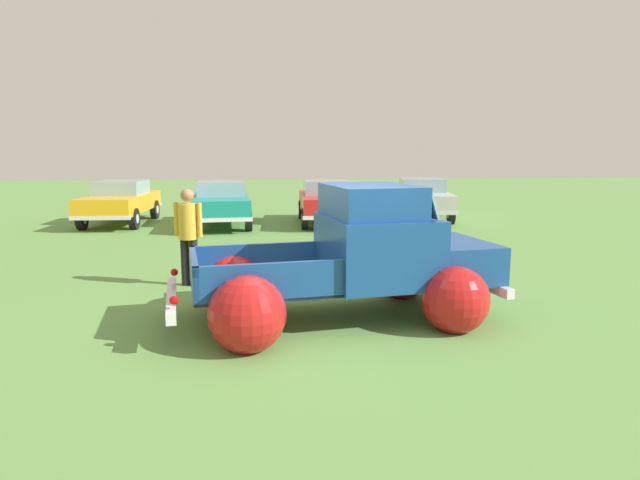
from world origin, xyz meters
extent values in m
plane|color=#609347|center=(0.00, 0.00, 0.00)|extent=(80.00, 80.00, 0.00)
cylinder|color=black|center=(1.31, 1.07, 0.38)|extent=(0.78, 0.33, 0.76)
cylinder|color=silver|center=(1.31, 1.07, 0.38)|extent=(0.37, 0.28, 0.34)
cylinder|color=black|center=(1.56, -0.65, 0.38)|extent=(0.78, 0.33, 0.76)
cylinder|color=silver|center=(1.56, -0.65, 0.38)|extent=(0.37, 0.28, 0.34)
cylinder|color=black|center=(-1.46, 0.66, 0.38)|extent=(0.78, 0.33, 0.76)
cylinder|color=silver|center=(-1.46, 0.66, 0.38)|extent=(0.37, 0.28, 0.34)
cylinder|color=black|center=(-1.21, -1.06, 0.38)|extent=(0.78, 0.33, 0.76)
cylinder|color=silver|center=(-1.21, -1.06, 0.38)|extent=(0.37, 0.28, 0.34)
sphere|color=red|center=(-1.47, 0.71, 0.44)|extent=(1.09, 1.09, 0.96)
sphere|color=red|center=(-1.20, -1.11, 0.44)|extent=(1.09, 1.09, 0.96)
cube|color=olive|center=(-0.94, -0.14, 0.54)|extent=(2.25, 1.82, 0.04)
cube|color=#19478C|center=(-1.05, 0.58, 0.77)|extent=(2.04, 0.38, 0.50)
cube|color=#19478C|center=(-0.83, -0.86, 0.77)|extent=(2.04, 0.38, 0.50)
cube|color=#19478C|center=(0.03, 0.01, 0.77)|extent=(0.30, 1.54, 0.50)
cube|color=#19478C|center=(-1.91, -0.28, 0.77)|extent=(0.30, 1.54, 0.50)
cube|color=#19478C|center=(0.64, 0.09, 0.99)|extent=(1.68, 1.89, 0.95)
cube|color=#19478C|center=(0.54, 0.08, 1.70)|extent=(1.36, 1.69, 0.45)
cube|color=#8CADB7|center=(1.18, 0.17, 1.68)|extent=(0.36, 1.47, 0.38)
cube|color=#19478C|center=(1.68, 0.25, 0.80)|extent=(1.47, 1.78, 0.55)
sphere|color=red|center=(1.30, 1.10, 0.42)|extent=(1.04, 1.04, 0.92)
sphere|color=red|center=(1.57, -0.68, 0.42)|extent=(1.04, 1.04, 0.92)
cube|color=silver|center=(-2.22, -0.33, 0.46)|extent=(0.41, 1.98, 0.14)
cube|color=silver|center=(2.22, 0.33, 0.46)|extent=(0.41, 1.98, 0.14)
sphere|color=red|center=(-2.29, 0.46, 0.64)|extent=(0.12, 0.12, 0.11)
sphere|color=red|center=(-2.06, -1.10, 0.64)|extent=(0.12, 0.12, 0.11)
cylinder|color=black|center=(-4.91, 9.74, 0.33)|extent=(0.23, 0.67, 0.66)
cylinder|color=silver|center=(-4.91, 9.74, 0.33)|extent=(0.22, 0.31, 0.30)
cylinder|color=black|center=(-6.49, 9.80, 0.33)|extent=(0.23, 0.67, 0.66)
cylinder|color=silver|center=(-6.49, 9.80, 0.33)|extent=(0.22, 0.31, 0.30)
cylinder|color=black|center=(-4.79, 12.47, 0.33)|extent=(0.23, 0.67, 0.66)
cylinder|color=silver|center=(-4.79, 12.47, 0.33)|extent=(0.22, 0.31, 0.30)
cylinder|color=black|center=(-6.38, 12.54, 0.33)|extent=(0.23, 0.67, 0.66)
cylinder|color=silver|center=(-6.38, 12.54, 0.33)|extent=(0.22, 0.31, 0.30)
cube|color=#F2A819|center=(-5.64, 11.14, 0.71)|extent=(1.89, 4.34, 0.55)
cube|color=#8CADB7|center=(-5.64, 11.31, 1.21)|extent=(1.54, 1.85, 0.45)
cube|color=silver|center=(-5.55, 13.23, 0.45)|extent=(1.77, 0.18, 0.12)
cube|color=silver|center=(-5.73, 9.04, 0.45)|extent=(1.77, 0.18, 0.12)
cylinder|color=black|center=(-1.38, 8.99, 0.33)|extent=(0.24, 0.67, 0.66)
cylinder|color=silver|center=(-1.38, 8.99, 0.33)|extent=(0.23, 0.31, 0.30)
cylinder|color=black|center=(-2.98, 8.89, 0.33)|extent=(0.24, 0.67, 0.66)
cylinder|color=silver|center=(-2.98, 8.89, 0.33)|extent=(0.23, 0.31, 0.30)
cylinder|color=black|center=(-1.57, 11.78, 0.33)|extent=(0.24, 0.67, 0.66)
cylinder|color=silver|center=(-1.57, 11.78, 0.33)|extent=(0.23, 0.31, 0.30)
cylinder|color=black|center=(-3.17, 11.68, 0.33)|extent=(0.24, 0.67, 0.66)
cylinder|color=silver|center=(-3.17, 11.68, 0.33)|extent=(0.23, 0.31, 0.30)
cube|color=teal|center=(-2.27, 10.34, 0.71)|extent=(2.01, 4.47, 0.55)
cube|color=#8CADB7|center=(-2.29, 10.51, 1.21)|extent=(1.60, 1.93, 0.45)
cube|color=silver|center=(-2.42, 12.47, 0.45)|extent=(1.79, 0.22, 0.12)
cube|color=silver|center=(-2.13, 8.20, 0.45)|extent=(1.79, 0.22, 0.12)
cylinder|color=black|center=(1.94, 9.07, 0.33)|extent=(0.23, 0.67, 0.66)
cylinder|color=silver|center=(1.94, 9.07, 0.33)|extent=(0.22, 0.31, 0.30)
cylinder|color=black|center=(0.34, 9.14, 0.33)|extent=(0.23, 0.67, 0.66)
cylinder|color=silver|center=(0.34, 9.14, 0.33)|extent=(0.22, 0.31, 0.30)
cylinder|color=black|center=(2.05, 11.83, 0.33)|extent=(0.23, 0.67, 0.66)
cylinder|color=silver|center=(2.05, 11.83, 0.33)|extent=(0.22, 0.31, 0.30)
cylinder|color=black|center=(0.46, 11.90, 0.33)|extent=(0.23, 0.67, 0.66)
cylinder|color=silver|center=(0.46, 11.90, 0.33)|extent=(0.22, 0.31, 0.30)
cube|color=red|center=(1.20, 10.48, 0.71)|extent=(1.89, 4.39, 0.55)
cube|color=#8CADB7|center=(1.20, 10.66, 1.21)|extent=(1.55, 1.87, 0.45)
cube|color=silver|center=(1.28, 12.60, 0.45)|extent=(1.78, 0.17, 0.12)
cube|color=silver|center=(1.11, 8.37, 0.45)|extent=(1.78, 0.17, 0.12)
cylinder|color=black|center=(5.31, 9.91, 0.33)|extent=(0.31, 0.68, 0.66)
cylinder|color=silver|center=(5.31, 9.91, 0.33)|extent=(0.26, 0.33, 0.30)
cylinder|color=black|center=(3.72, 10.18, 0.33)|extent=(0.31, 0.68, 0.66)
cylinder|color=silver|center=(3.72, 10.18, 0.33)|extent=(0.26, 0.33, 0.30)
cylinder|color=black|center=(5.80, 12.69, 0.33)|extent=(0.31, 0.68, 0.66)
cylinder|color=silver|center=(5.80, 12.69, 0.33)|extent=(0.26, 0.33, 0.30)
cylinder|color=black|center=(4.21, 12.97, 0.33)|extent=(0.31, 0.68, 0.66)
cylinder|color=silver|center=(4.21, 12.97, 0.33)|extent=(0.26, 0.33, 0.30)
cube|color=silver|center=(4.76, 11.44, 0.71)|extent=(2.47, 4.65, 0.55)
cube|color=#8CADB7|center=(4.79, 11.61, 1.21)|extent=(1.79, 2.08, 0.45)
cube|color=silver|center=(5.13, 13.57, 0.45)|extent=(1.78, 0.41, 0.12)
cube|color=silver|center=(4.39, 9.30, 0.45)|extent=(1.78, 0.41, 0.12)
cylinder|color=black|center=(-2.38, 2.28, 0.42)|extent=(0.19, 0.19, 0.85)
cylinder|color=black|center=(-2.22, 2.22, 0.42)|extent=(0.19, 0.19, 0.85)
cylinder|color=gold|center=(-2.30, 2.25, 1.17)|extent=(0.43, 0.43, 0.64)
cylinder|color=gold|center=(-2.51, 2.32, 1.20)|extent=(0.11, 0.11, 0.60)
cylinder|color=gold|center=(-2.09, 2.18, 1.20)|extent=(0.11, 0.11, 0.60)
sphere|color=#A87A56|center=(-2.30, 2.25, 1.63)|extent=(0.29, 0.29, 0.23)
camera|label=1|loc=(-1.02, -7.51, 2.39)|focal=30.52mm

